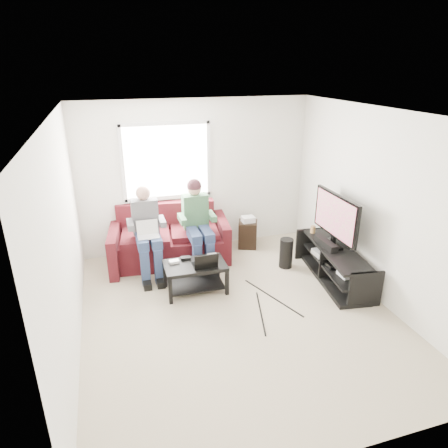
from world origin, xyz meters
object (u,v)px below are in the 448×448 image
Objects in this scene: sofa at (170,241)px; subwoofer at (286,253)px; coffee_table at (195,271)px; tv_stand at (334,266)px; tv at (336,217)px; end_table at (248,233)px.

subwoofer is at bearing -24.93° from sofa.
coffee_table is 0.53× the size of tv_stand.
coffee_table is 2.13m from tv_stand.
sofa is 2.71m from tv.
end_table is at bearing 4.09° from sofa.
subwoofer is (-0.52, 0.60, 0.01)m from tv_stand.
tv reaches higher than sofa.
tv_stand reaches higher than coffee_table.
end_table is (1.25, 1.21, -0.06)m from coffee_table.
end_table is at bearing 119.31° from tv_stand.
tv_stand is at bearing -88.53° from tv.
subwoofer is (1.58, 0.29, -0.08)m from coffee_table.
subwoofer is at bearing -70.35° from end_table.
tv_stand is at bearing -60.69° from end_table.
sofa reaches higher than tv_stand.
tv_stand is (2.28, -1.41, -0.10)m from sofa.
subwoofer is 0.97m from end_table.
tv reaches higher than tv_stand.
tv_stand is 0.76m from tv.
coffee_table is at bearing -81.12° from sofa.
tv_stand is 2.88× the size of end_table.
sofa is 3.57× the size of end_table.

